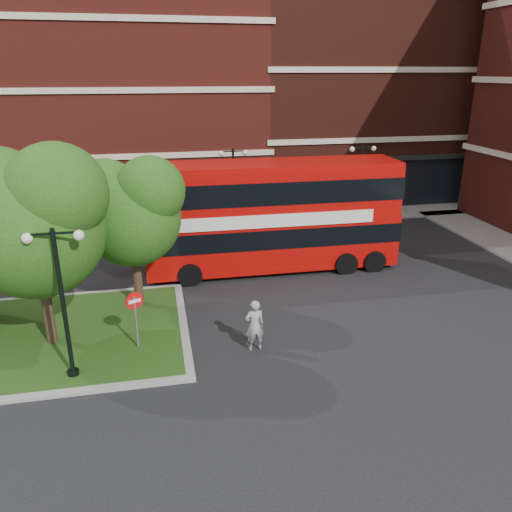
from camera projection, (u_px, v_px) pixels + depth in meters
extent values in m
plane|color=black|center=(245.00, 363.00, 16.75)|extent=(120.00, 120.00, 0.00)
cube|color=slate|center=(198.00, 223.00, 31.88)|extent=(44.00, 3.00, 0.12)
cube|color=maroon|center=(70.00, 104.00, 34.85)|extent=(26.00, 12.00, 14.00)
cube|color=#471911|center=(366.00, 87.00, 38.64)|extent=(18.00, 12.00, 16.00)
cube|color=gray|center=(12.00, 341.00, 17.98)|extent=(12.60, 7.60, 0.12)
cube|color=#19380F|center=(12.00, 340.00, 17.98)|extent=(12.00, 7.00, 0.15)
cylinder|color=#2D2116|center=(46.00, 295.00, 17.15)|extent=(0.36, 0.36, 3.92)
sphere|color=#1E4812|center=(35.00, 229.00, 16.32)|extent=(4.60, 4.60, 4.60)
sphere|color=#1E4812|center=(57.00, 193.00, 15.63)|extent=(3.22, 3.22, 3.22)
cylinder|color=#2D2116|center=(137.00, 268.00, 20.08)|extent=(0.36, 0.36, 3.47)
sphere|color=#1E4812|center=(132.00, 218.00, 19.35)|extent=(3.80, 3.80, 3.80)
sphere|color=#1E4812|center=(106.00, 195.00, 19.41)|extent=(2.85, 2.85, 2.85)
sphere|color=#1E4812|center=(150.00, 191.00, 18.75)|extent=(2.66, 2.66, 2.66)
cylinder|color=black|center=(64.00, 308.00, 15.03)|extent=(0.14, 0.14, 5.00)
cylinder|color=black|center=(74.00, 374.00, 15.85)|extent=(0.36, 0.36, 0.30)
cube|color=black|center=(53.00, 234.00, 14.21)|extent=(1.40, 0.06, 0.06)
sphere|color=#F2EACC|center=(27.00, 238.00, 14.12)|extent=(0.32, 0.32, 0.32)
sphere|color=#F2EACC|center=(79.00, 235.00, 14.38)|extent=(0.32, 0.32, 0.32)
cylinder|color=black|center=(234.00, 191.00, 29.57)|extent=(0.14, 0.14, 5.00)
cylinder|color=black|center=(234.00, 229.00, 30.39)|extent=(0.36, 0.36, 0.30)
cube|color=black|center=(233.00, 151.00, 28.75)|extent=(1.40, 0.06, 0.06)
sphere|color=#F2EACC|center=(221.00, 153.00, 28.66)|extent=(0.32, 0.32, 0.32)
sphere|color=#F2EACC|center=(245.00, 153.00, 28.92)|extent=(0.32, 0.32, 0.32)
cylinder|color=black|center=(360.00, 185.00, 31.08)|extent=(0.14, 0.14, 5.00)
cylinder|color=black|center=(358.00, 222.00, 31.90)|extent=(0.36, 0.36, 0.30)
cube|color=black|center=(363.00, 147.00, 30.26)|extent=(1.40, 0.06, 0.06)
sphere|color=#F2EACC|center=(352.00, 149.00, 30.16)|extent=(0.32, 0.32, 0.32)
sphere|color=#F2EACC|center=(374.00, 149.00, 30.43)|extent=(0.32, 0.32, 0.32)
cube|color=#A80906|center=(272.00, 237.00, 24.23)|extent=(12.09, 2.85, 2.30)
cube|color=#A80906|center=(272.00, 190.00, 23.42)|extent=(11.97, 2.83, 2.30)
cube|color=black|center=(272.00, 188.00, 23.38)|extent=(12.09, 2.85, 1.04)
cube|color=silver|center=(279.00, 221.00, 22.51)|extent=(9.05, 0.13, 0.60)
imported|color=gray|center=(255.00, 325.00, 17.24)|extent=(0.72, 0.51, 1.88)
imported|color=silver|center=(105.00, 220.00, 30.13)|extent=(4.40, 2.12, 1.45)
imported|color=silver|center=(263.00, 219.00, 30.56)|extent=(4.17, 1.88, 1.33)
cylinder|color=slate|center=(136.00, 324.00, 17.10)|extent=(0.08, 0.08, 2.12)
cylinder|color=red|center=(134.00, 301.00, 16.80)|extent=(0.58, 0.30, 0.62)
cube|color=white|center=(134.00, 301.00, 16.80)|extent=(0.41, 0.21, 0.12)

